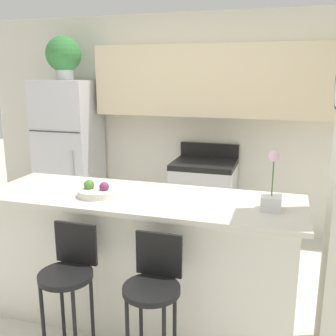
% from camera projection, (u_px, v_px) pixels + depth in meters
% --- Properties ---
extents(ground_plane, '(14.00, 14.00, 0.00)m').
position_uv_depth(ground_plane, '(143.00, 317.00, 3.10)').
color(ground_plane, beige).
extents(wall_back, '(5.60, 0.38, 2.55)m').
position_uv_depth(wall_back, '(208.00, 106.00, 4.52)').
color(wall_back, silver).
rests_on(wall_back, ground_plane).
extents(counter_bar, '(2.34, 0.75, 1.00)m').
position_uv_depth(counter_bar, '(142.00, 258.00, 2.98)').
color(counter_bar, silver).
rests_on(counter_bar, ground_plane).
extents(refrigerator, '(0.69, 0.63, 1.79)m').
position_uv_depth(refrigerator, '(69.00, 154.00, 4.87)').
color(refrigerator, silver).
rests_on(refrigerator, ground_plane).
extents(stove_range, '(0.69, 0.62, 1.07)m').
position_uv_depth(stove_range, '(204.00, 200.00, 4.50)').
color(stove_range, silver).
rests_on(stove_range, ground_plane).
extents(bar_stool_left, '(0.34, 0.34, 0.93)m').
position_uv_depth(bar_stool_left, '(69.00, 276.00, 2.51)').
color(bar_stool_left, black).
rests_on(bar_stool_left, ground_plane).
extents(bar_stool_right, '(0.34, 0.34, 0.93)m').
position_uv_depth(bar_stool_right, '(153.00, 289.00, 2.35)').
color(bar_stool_right, black).
rests_on(bar_stool_right, ground_plane).
extents(potted_plant_on_fridge, '(0.41, 0.41, 0.50)m').
position_uv_depth(potted_plant_on_fridge, '(64.00, 56.00, 4.59)').
color(potted_plant_on_fridge, silver).
rests_on(potted_plant_on_fridge, refrigerator).
extents(orchid_vase, '(0.13, 0.13, 0.40)m').
position_uv_depth(orchid_vase, '(272.00, 195.00, 2.55)').
color(orchid_vase, white).
rests_on(orchid_vase, counter_bar).
extents(fruit_bowl, '(0.28, 0.28, 0.11)m').
position_uv_depth(fruit_bowl, '(97.00, 191.00, 2.86)').
color(fruit_bowl, silver).
rests_on(fruit_bowl, counter_bar).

